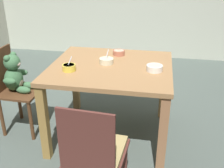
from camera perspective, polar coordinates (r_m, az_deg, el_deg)
The scene contains 8 objects.
ground_plane at distance 2.84m, azimuth -0.18°, elevation -10.79°, with size 5.20×5.20×0.04m.
dining_table at distance 2.51m, azimuth -0.20°, elevation 1.54°, with size 1.10×1.00×0.75m.
teddy_chair_near_left at distance 2.82m, azimuth -19.74°, elevation 0.80°, with size 0.39×0.41×0.86m.
teddy_chair_near_front at distance 1.80m, azimuth -3.68°, elevation -13.25°, with size 0.40×0.44×0.88m.
porridge_bowl_terracotta_far_center at distance 2.74m, azimuth 1.46°, elevation 6.67°, with size 0.12×0.12×0.05m.
porridge_bowl_cream_center at distance 2.50m, azimuth -1.18°, elevation 4.92°, with size 0.13×0.14×0.12m.
porridge_bowl_yellow_near_left at distance 2.37m, azimuth -9.06°, elevation 3.47°, with size 0.12×0.13×0.11m.
porridge_bowl_white_near_right at distance 2.36m, azimuth 8.97°, elevation 3.37°, with size 0.14×0.14×0.05m.
Camera 1 is at (0.42, -2.27, 1.63)m, focal length 43.30 mm.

